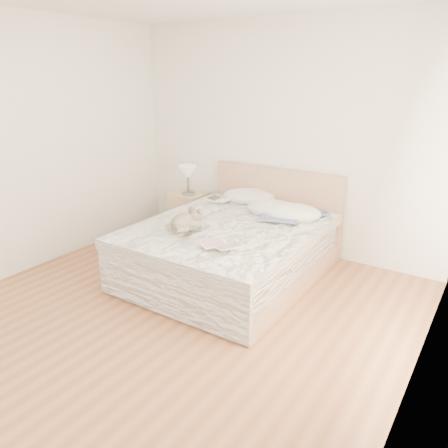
{
  "coord_description": "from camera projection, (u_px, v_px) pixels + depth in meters",
  "views": [
    {
      "loc": [
        2.31,
        -2.49,
        2.1
      ],
      "look_at": [
        -0.02,
        1.05,
        0.62
      ],
      "focal_mm": 35.0,
      "sensor_mm": 36.0,
      "label": 1
    }
  ],
  "objects": [
    {
      "name": "floor",
      "position": [
        161.0,
        323.0,
        3.86
      ],
      "size": [
        4.0,
        4.5,
        0.0
      ],
      "primitive_type": "cube",
      "color": "brown",
      "rests_on": "ground"
    },
    {
      "name": "wall_back",
      "position": [
        281.0,
        139.0,
        5.19
      ],
      "size": [
        4.0,
        0.02,
        2.7
      ],
      "primitive_type": "cube",
      "color": "white",
      "rests_on": "ground"
    },
    {
      "name": "wall_left",
      "position": [
        6.0,
        150.0,
        4.45
      ],
      "size": [
        0.02,
        4.5,
        2.7
      ],
      "primitive_type": "cube",
      "color": "white",
      "rests_on": "ground"
    },
    {
      "name": "wall_right",
      "position": [
        428.0,
        217.0,
        2.37
      ],
      "size": [
        0.02,
        4.5,
        2.7
      ],
      "primitive_type": "cube",
      "color": "white",
      "rests_on": "ground"
    },
    {
      "name": "window",
      "position": [
        437.0,
        188.0,
        2.58
      ],
      "size": [
        0.02,
        1.3,
        1.1
      ],
      "primitive_type": "cube",
      "color": "white",
      "rests_on": "wall_right"
    },
    {
      "name": "bed",
      "position": [
        233.0,
        248.0,
        4.7
      ],
      "size": [
        1.72,
        2.14,
        1.0
      ],
      "color": "tan",
      "rests_on": "floor"
    },
    {
      "name": "nightstand",
      "position": [
        189.0,
        213.0,
        5.95
      ],
      "size": [
        0.45,
        0.4,
        0.56
      ],
      "primitive_type": "cube",
      "rotation": [
        0.0,
        0.0,
        -0.01
      ],
      "color": "tan",
      "rests_on": "floor"
    },
    {
      "name": "table_lamp",
      "position": [
        188.0,
        174.0,
        5.72
      ],
      "size": [
        0.25,
        0.25,
        0.39
      ],
      "color": "#4D4743",
      "rests_on": "nightstand"
    },
    {
      "name": "pillow_left",
      "position": [
        249.0,
        197.0,
        5.4
      ],
      "size": [
        0.76,
        0.62,
        0.2
      ],
      "primitive_type": "ellipsoid",
      "rotation": [
        0.0,
        0.0,
        0.27
      ],
      "color": "silver",
      "rests_on": "bed"
    },
    {
      "name": "pillow_middle",
      "position": [
        273.0,
        209.0,
        4.93
      ],
      "size": [
        0.69,
        0.55,
        0.18
      ],
      "primitive_type": "ellipsoid",
      "rotation": [
        0.0,
        0.0,
        0.24
      ],
      "color": "silver",
      "rests_on": "bed"
    },
    {
      "name": "pillow_right",
      "position": [
        292.0,
        213.0,
        4.79
      ],
      "size": [
        0.75,
        0.63,
        0.19
      ],
      "primitive_type": "ellipsoid",
      "rotation": [
        0.0,
        0.0,
        0.33
      ],
      "color": "white",
      "rests_on": "bed"
    },
    {
      "name": "blouse",
      "position": [
        281.0,
        213.0,
        4.79
      ],
      "size": [
        0.8,
        0.83,
        0.03
      ],
      "primitive_type": null,
      "rotation": [
        0.0,
        0.0,
        0.3
      ],
      "color": "#3D4A6E",
      "rests_on": "bed"
    },
    {
      "name": "photo_book",
      "position": [
        219.0,
        200.0,
        5.3
      ],
      "size": [
        0.3,
        0.21,
        0.02
      ],
      "primitive_type": "cube",
      "rotation": [
        0.0,
        0.0,
        0.02
      ],
      "color": "white",
      "rests_on": "bed"
    },
    {
      "name": "childrens_book",
      "position": [
        221.0,
        246.0,
        3.9
      ],
      "size": [
        0.41,
        0.37,
        0.02
      ],
      "primitive_type": "cube",
      "rotation": [
        0.0,
        0.0,
        -0.52
      ],
      "color": "#FAEEC6",
      "rests_on": "bed"
    },
    {
      "name": "teddy_bear",
      "position": [
        183.0,
        228.0,
        4.27
      ],
      "size": [
        0.27,
        0.37,
        0.19
      ],
      "primitive_type": null,
      "rotation": [
        0.0,
        0.0,
        -0.02
      ],
      "color": "#675D4D",
      "rests_on": "bed"
    }
  ]
}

